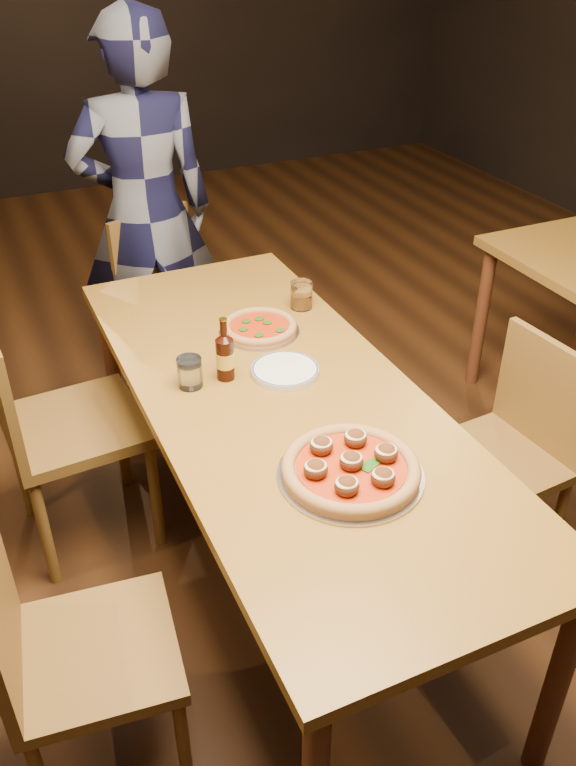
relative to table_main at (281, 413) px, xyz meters
name	(u,v)px	position (x,y,z in m)	size (l,w,h in m)	color
ground	(282,568)	(0.00, 0.00, -0.68)	(9.00, 9.00, 0.00)	black
table_main	(281,413)	(0.00, 0.00, 0.00)	(0.80, 2.00, 0.75)	brown
chair_main_nw	(95,651)	(-0.70, -0.43, -0.25)	(0.40, 0.40, 0.86)	brown
chair_main_sw	(75,423)	(-0.57, 0.49, -0.19)	(0.45, 0.45, 0.97)	brown
chair_main_e	(494,460)	(0.68, -0.22, -0.24)	(0.41, 0.41, 0.87)	brown
chair_end	(181,309)	(0.05, 1.24, -0.23)	(0.42, 0.42, 0.89)	brown
pizza_meatball	(351,468)	(0.01, -0.42, 0.10)	(0.38, 0.38, 0.07)	#B7B7BF
pizza_margherita	(259,327)	(0.09, 0.39, 0.09)	(0.28, 0.28, 0.04)	#B7B7BF
plate_stack	(285,371)	(0.06, 0.10, 0.08)	(0.21, 0.21, 0.02)	white
beer_bottle	(225,358)	(-0.12, 0.16, 0.15)	(0.06, 0.06, 0.20)	black
water_glass	(190,372)	(-0.23, 0.16, 0.12)	(0.08, 0.08, 0.10)	white
amber_glass	(301,295)	(0.30, 0.49, 0.12)	(0.08, 0.08, 0.10)	#8C4E0F
diner	(145,214)	(-0.02, 1.41, 0.17)	(0.62, 0.41, 1.70)	black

